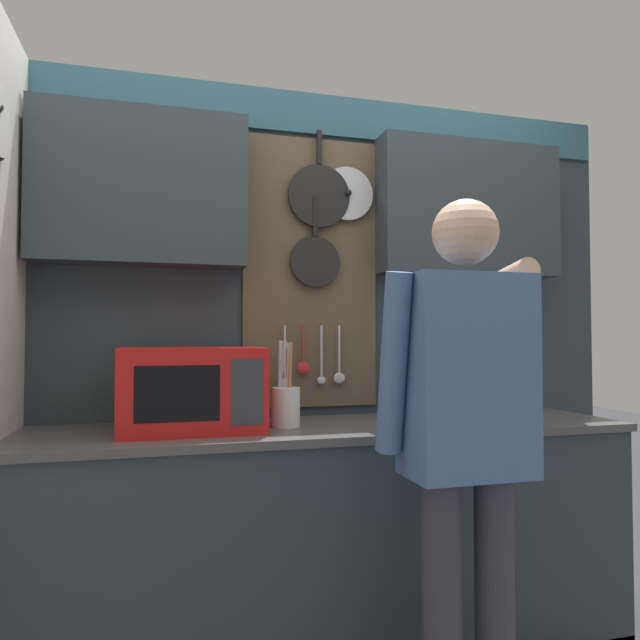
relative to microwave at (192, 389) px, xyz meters
The scene contains 6 objects.
base_cabinet_counter 0.81m from the microwave, ahead, with size 2.30×0.58×0.91m.
back_wall_unit 0.71m from the microwave, 25.48° to the left, with size 2.87×0.20×2.32m.
microwave is the anchor object (origin of this frame).
knife_block 0.98m from the microwave, ahead, with size 0.12×0.16×0.26m.
utensil_crock 0.35m from the microwave, ahead, with size 0.11×0.11×0.33m.
person 0.96m from the microwave, 34.15° to the right, with size 0.54×0.66×1.67m.
Camera 1 is at (-0.63, -2.12, 1.24)m, focal length 32.00 mm.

